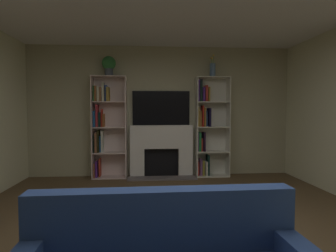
% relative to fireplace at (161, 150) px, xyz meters
% --- Properties ---
extents(ground_plane, '(7.53, 7.53, 0.00)m').
position_rel_fireplace_xyz_m(ground_plane, '(0.00, -3.03, -0.55)').
color(ground_plane, brown).
extents(wall_back_accent, '(5.50, 0.06, 2.66)m').
position_rel_fireplace_xyz_m(wall_back_accent, '(0.00, 0.14, 0.78)').
color(wall_back_accent, '#AFAB8A').
rests_on(wall_back_accent, ground_plane).
extents(fireplace, '(1.37, 0.51, 1.05)m').
position_rel_fireplace_xyz_m(fireplace, '(0.00, 0.00, 0.00)').
color(fireplace, white).
rests_on(fireplace, ground_plane).
extents(tv, '(1.17, 0.06, 0.70)m').
position_rel_fireplace_xyz_m(tv, '(0.00, 0.08, 0.85)').
color(tv, black).
rests_on(tv, fireplace).
extents(bookshelf_left, '(0.68, 0.32, 2.03)m').
position_rel_fireplace_xyz_m(bookshelf_left, '(-1.13, -0.01, 0.51)').
color(bookshelf_left, silver).
rests_on(bookshelf_left, ground_plane).
extents(bookshelf_right, '(0.68, 0.33, 2.03)m').
position_rel_fireplace_xyz_m(bookshelf_right, '(0.95, -0.01, 0.45)').
color(bookshelf_right, silver).
rests_on(bookshelf_right, ground_plane).
extents(potted_plant, '(0.27, 0.27, 0.39)m').
position_rel_fireplace_xyz_m(potted_plant, '(-1.04, -0.04, 1.71)').
color(potted_plant, '#424B57').
rests_on(potted_plant, bookshelf_left).
extents(vase_with_flowers, '(0.12, 0.12, 0.46)m').
position_rel_fireplace_xyz_m(vase_with_flowers, '(1.04, -0.04, 1.63)').
color(vase_with_flowers, '#5476A3').
rests_on(vase_with_flowers, bookshelf_right).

